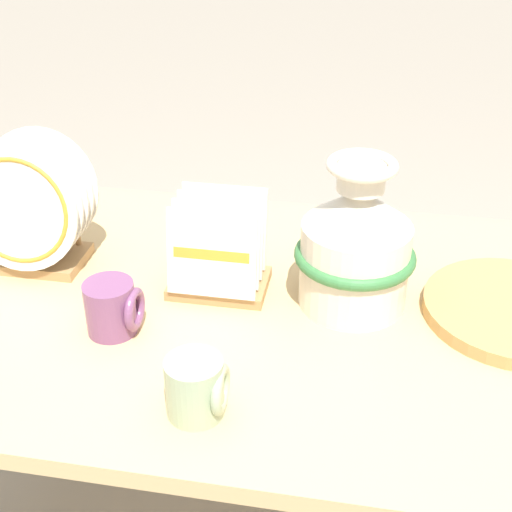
{
  "coord_description": "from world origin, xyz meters",
  "views": [
    {
      "loc": [
        0.2,
        -1.12,
        1.52
      ],
      "look_at": [
        0.0,
        0.0,
        0.84
      ],
      "focal_mm": 50.0,
      "sensor_mm": 36.0,
      "label": 1
    }
  ],
  "objects_px": {
    "mug_sage_glaze": "(198,388)",
    "dish_rack_square_plates": "(219,258)",
    "ceramic_vase": "(356,245)",
    "mug_plum_glaze": "(113,308)",
    "dish_rack_round_plates": "(29,211)"
  },
  "relations": [
    {
      "from": "dish_rack_square_plates",
      "to": "mug_plum_glaze",
      "type": "height_order",
      "value": "dish_rack_square_plates"
    },
    {
      "from": "dish_rack_square_plates",
      "to": "mug_sage_glaze",
      "type": "distance_m",
      "value": 0.36
    },
    {
      "from": "mug_sage_glaze",
      "to": "dish_rack_square_plates",
      "type": "bearing_deg",
      "value": 97.53
    },
    {
      "from": "ceramic_vase",
      "to": "dish_rack_square_plates",
      "type": "bearing_deg",
      "value": 179.81
    },
    {
      "from": "dish_rack_square_plates",
      "to": "mug_plum_glaze",
      "type": "xyz_separation_m",
      "value": [
        -0.16,
        -0.17,
        -0.02
      ]
    },
    {
      "from": "dish_rack_square_plates",
      "to": "ceramic_vase",
      "type": "bearing_deg",
      "value": -0.19
    },
    {
      "from": "dish_rack_round_plates",
      "to": "mug_plum_glaze",
      "type": "bearing_deg",
      "value": -38.74
    },
    {
      "from": "dish_rack_square_plates",
      "to": "mug_plum_glaze",
      "type": "distance_m",
      "value": 0.23
    },
    {
      "from": "ceramic_vase",
      "to": "mug_plum_glaze",
      "type": "xyz_separation_m",
      "value": [
        -0.42,
        -0.17,
        -0.08
      ]
    },
    {
      "from": "ceramic_vase",
      "to": "dish_rack_square_plates",
      "type": "xyz_separation_m",
      "value": [
        -0.26,
        0.0,
        -0.06
      ]
    },
    {
      "from": "ceramic_vase",
      "to": "mug_plum_glaze",
      "type": "distance_m",
      "value": 0.46
    },
    {
      "from": "mug_plum_glaze",
      "to": "ceramic_vase",
      "type": "bearing_deg",
      "value": 22.19
    },
    {
      "from": "mug_sage_glaze",
      "to": "mug_plum_glaze",
      "type": "bearing_deg",
      "value": 138.41
    },
    {
      "from": "ceramic_vase",
      "to": "mug_plum_glaze",
      "type": "bearing_deg",
      "value": -157.81
    },
    {
      "from": "ceramic_vase",
      "to": "dish_rack_round_plates",
      "type": "height_order",
      "value": "ceramic_vase"
    }
  ]
}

